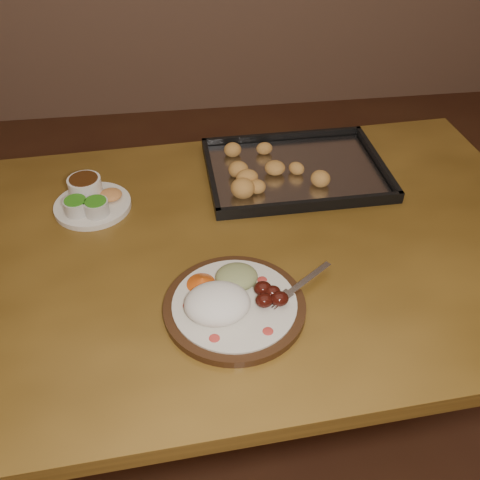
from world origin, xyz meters
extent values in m
plane|color=brown|center=(0.00, 0.00, 0.00)|extent=(4.00, 4.00, 0.00)
cube|color=brown|center=(-0.14, -0.14, 0.73)|extent=(1.54, 0.98, 0.04)
cylinder|color=#472D15|center=(0.52, 0.27, 0.35)|extent=(0.07, 0.07, 0.71)
cylinder|color=#321C0D|center=(-0.14, -0.33, 0.76)|extent=(0.27, 0.27, 0.02)
cylinder|color=beige|center=(-0.14, -0.33, 0.77)|extent=(0.24, 0.24, 0.01)
ellipsoid|color=#BC322D|center=(-0.18, -0.42, 0.77)|extent=(0.02, 0.02, 0.00)
ellipsoid|color=#BC322D|center=(-0.08, -0.41, 0.77)|extent=(0.02, 0.02, 0.00)
ellipsoid|color=#BC322D|center=(-0.07, -0.28, 0.77)|extent=(0.02, 0.02, 0.00)
ellipsoid|color=#BC322D|center=(-0.22, -0.33, 0.77)|extent=(0.02, 0.02, 0.00)
ellipsoid|color=white|center=(-0.17, -0.35, 0.78)|extent=(0.14, 0.13, 0.06)
ellipsoid|color=#48110A|center=(-0.08, -0.35, 0.78)|extent=(0.03, 0.03, 0.03)
ellipsoid|color=#48110A|center=(-0.06, -0.33, 0.78)|extent=(0.03, 0.03, 0.03)
ellipsoid|color=#48110A|center=(-0.08, -0.32, 0.78)|extent=(0.03, 0.03, 0.03)
ellipsoid|color=#48110A|center=(-0.05, -0.35, 0.78)|extent=(0.03, 0.03, 0.03)
ellipsoid|color=#9D8365|center=(-0.12, -0.28, 0.78)|extent=(0.10, 0.09, 0.03)
cone|color=#C74B12|center=(-0.19, -0.28, 0.78)|extent=(0.09, 0.09, 0.03)
cube|color=white|center=(0.02, -0.29, 0.77)|extent=(0.11, 0.09, 0.00)
cube|color=white|center=(-0.04, -0.34, 0.77)|extent=(0.04, 0.04, 0.00)
cylinder|color=white|center=(-0.05, -0.36, 0.77)|extent=(0.03, 0.02, 0.00)
cylinder|color=white|center=(-0.06, -0.35, 0.77)|extent=(0.03, 0.02, 0.00)
cylinder|color=white|center=(-0.06, -0.35, 0.77)|extent=(0.03, 0.02, 0.00)
cylinder|color=white|center=(-0.06, -0.34, 0.77)|extent=(0.03, 0.02, 0.00)
cylinder|color=silver|center=(-0.43, 0.03, 0.76)|extent=(0.18, 0.18, 0.01)
cylinder|color=beige|center=(-0.46, 0.00, 0.78)|extent=(0.06, 0.06, 0.03)
cylinder|color=#348A1B|center=(-0.46, 0.00, 0.80)|extent=(0.05, 0.05, 0.00)
cylinder|color=beige|center=(-0.41, -0.01, 0.78)|extent=(0.06, 0.06, 0.03)
cylinder|color=#348A1B|center=(-0.41, -0.01, 0.80)|extent=(0.05, 0.05, 0.00)
cylinder|color=white|center=(-0.44, 0.07, 0.79)|extent=(0.08, 0.08, 0.04)
cylinder|color=#3D1F0B|center=(-0.44, 0.07, 0.81)|extent=(0.07, 0.07, 0.00)
ellipsoid|color=#ECA253|center=(-0.38, 0.05, 0.77)|extent=(0.05, 0.05, 0.02)
cube|color=black|center=(0.08, 0.11, 0.75)|extent=(0.46, 0.34, 0.01)
cube|color=black|center=(0.08, 0.27, 0.77)|extent=(0.45, 0.02, 0.02)
cube|color=black|center=(0.08, -0.05, 0.77)|extent=(0.45, 0.02, 0.02)
cube|color=black|center=(0.30, 0.11, 0.77)|extent=(0.02, 0.33, 0.02)
cube|color=black|center=(-0.14, 0.10, 0.77)|extent=(0.02, 0.33, 0.02)
cube|color=#B0B0B4|center=(0.08, 0.11, 0.76)|extent=(0.42, 0.31, 0.00)
ellipsoid|color=#CE9348|center=(0.13, 0.11, 0.78)|extent=(0.05, 0.05, 0.03)
ellipsoid|color=#CE9348|center=(0.17, 0.16, 0.78)|extent=(0.07, 0.07, 0.03)
ellipsoid|color=#CE9348|center=(0.09, 0.21, 0.78)|extent=(0.06, 0.06, 0.03)
ellipsoid|color=#CE9348|center=(0.01, 0.16, 0.78)|extent=(0.07, 0.07, 0.03)
ellipsoid|color=#CE9348|center=(-0.01, 0.14, 0.78)|extent=(0.06, 0.06, 0.03)
ellipsoid|color=#CE9348|center=(0.03, 0.09, 0.78)|extent=(0.06, 0.06, 0.03)
ellipsoid|color=#CE9348|center=(0.02, 0.05, 0.78)|extent=(0.07, 0.07, 0.03)
ellipsoid|color=#CE9348|center=(0.09, 0.01, 0.78)|extent=(0.06, 0.06, 0.03)
ellipsoid|color=#CE9348|center=(0.19, 0.08, 0.78)|extent=(0.07, 0.07, 0.03)
camera|label=1|loc=(-0.22, -1.02, 1.51)|focal=40.00mm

